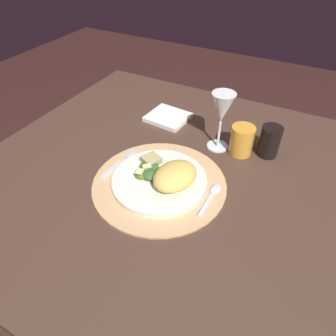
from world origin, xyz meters
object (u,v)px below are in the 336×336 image
dark_tumbler (270,141)px  wine_glass (222,110)px  dinner_plate (159,181)px  napkin (168,117)px  dining_table (186,202)px  fork (116,165)px  amber_tumbler (242,140)px  spoon (213,194)px

dark_tumbler → wine_glass: bearing=-166.7°
dinner_plate → dark_tumbler: 0.35m
napkin → wine_glass: 0.26m
dinner_plate → wine_glass: (0.08, 0.23, 0.12)m
dining_table → fork: bearing=-163.4°
amber_tumbler → dark_tumbler: (0.08, 0.03, 0.00)m
wine_glass → fork: bearing=-133.8°
dinner_plate → fork: 0.14m
spoon → napkin: 0.40m
wine_glass → amber_tumbler: (0.07, 0.00, -0.09)m
fork → wine_glass: size_ratio=0.86×
dining_table → amber_tumbler: (0.09, 0.18, 0.15)m
wine_glass → dining_table: bearing=-97.5°
fork → dark_tumbler: size_ratio=1.64×
dining_table → napkin: bearing=127.9°
dining_table → amber_tumbler: size_ratio=13.37×
dark_tumbler → spoon: bearing=-108.2°
spoon → napkin: napkin is taller
spoon → napkin: size_ratio=0.94×
spoon → dark_tumbler: 0.26m
fork → napkin: size_ratio=1.14×
spoon → napkin: bearing=134.6°
wine_glass → dark_tumbler: wine_glass is taller
dark_tumbler → fork: bearing=-144.2°
napkin → wine_glass: wine_glass is taller
fork → wine_glass: (0.22, 0.23, 0.12)m
dining_table → spoon: size_ratio=9.31×
amber_tumbler → fork: bearing=-141.1°
dark_tumbler → dining_table: bearing=-129.3°
dining_table → napkin: napkin is taller
dining_table → fork: (-0.20, -0.06, 0.11)m
dining_table → spoon: (0.09, -0.04, 0.11)m
fork → amber_tumbler: size_ratio=1.74×
dark_tumbler → dinner_plate: bearing=-129.8°
spoon → dark_tumbler: dark_tumbler is taller
napkin → dark_tumbler: dark_tumbler is taller
dining_table → dinner_plate: bearing=-131.6°
spoon → dark_tumbler: (0.08, 0.24, 0.04)m
dinner_plate → wine_glass: size_ratio=1.40×
fork → spoon: size_ratio=1.21×
amber_tumbler → dark_tumbler: bearing=21.6°
napkin → dinner_plate: bearing=-66.3°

